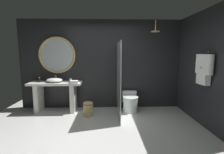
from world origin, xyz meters
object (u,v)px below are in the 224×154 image
object	(u,v)px
vessel_sink	(54,80)
tumbler_cup	(71,81)
hanging_bathrobe	(204,68)
waste_bin	(88,109)
folded_hand_towel	(74,82)
round_wall_mirror	(57,55)
soap_dispenser	(39,80)
toilet	(130,102)
rain_shower_head	(155,31)

from	to	relation	value
vessel_sink	tumbler_cup	world-z (taller)	vessel_sink
hanging_bathrobe	waste_bin	world-z (taller)	hanging_bathrobe
waste_bin	folded_hand_towel	xyz separation A→B (m)	(-0.39, 0.23, 0.67)
round_wall_mirror	hanging_bathrobe	distance (m)	3.79
soap_dispenser	round_wall_mirror	world-z (taller)	round_wall_mirror
hanging_bathrobe	tumbler_cup	bearing A→B (deg)	160.29
tumbler_cup	waste_bin	bearing A→B (deg)	-35.23
hanging_bathrobe	waste_bin	distance (m)	2.91
soap_dispenser	waste_bin	size ratio (longest dim) A/B	0.36
vessel_sink	round_wall_mirror	world-z (taller)	round_wall_mirror
toilet	folded_hand_towel	xyz separation A→B (m)	(-1.55, -0.15, 0.61)
tumbler_cup	vessel_sink	bearing A→B (deg)	176.79
round_wall_mirror	folded_hand_towel	xyz separation A→B (m)	(0.55, -0.44, -0.71)
folded_hand_towel	soap_dispenser	bearing A→B (deg)	168.68
toilet	round_wall_mirror	bearing A→B (deg)	172.07
round_wall_mirror	waste_bin	distance (m)	1.80
soap_dispenser	round_wall_mirror	size ratio (longest dim) A/B	0.13
soap_dispenser	tumbler_cup	bearing A→B (deg)	-4.42
waste_bin	rain_shower_head	bearing A→B (deg)	9.18
hanging_bathrobe	round_wall_mirror	bearing A→B (deg)	158.16
rain_shower_head	folded_hand_towel	size ratio (longest dim) A/B	1.45
vessel_sink	folded_hand_towel	bearing A→B (deg)	-15.38
vessel_sink	waste_bin	world-z (taller)	vessel_sink
vessel_sink	toilet	distance (m)	2.22
soap_dispenser	toilet	world-z (taller)	soap_dispenser
vessel_sink	hanging_bathrobe	distance (m)	3.73
toilet	waste_bin	xyz separation A→B (m)	(-1.16, -0.37, -0.06)
folded_hand_towel	hanging_bathrobe	bearing A→B (deg)	-18.15
vessel_sink	folded_hand_towel	xyz separation A→B (m)	(0.58, -0.16, -0.02)
soap_dispenser	round_wall_mirror	bearing A→B (deg)	27.65
rain_shower_head	round_wall_mirror	bearing A→B (deg)	172.20
rain_shower_head	folded_hand_towel	world-z (taller)	rain_shower_head
round_wall_mirror	waste_bin	xyz separation A→B (m)	(0.94, -0.66, -1.39)
tumbler_cup	round_wall_mirror	size ratio (longest dim) A/B	0.10
vessel_sink	tumbler_cup	size ratio (longest dim) A/B	4.14
vessel_sink	soap_dispenser	distance (m)	0.43
hanging_bathrobe	soap_dispenser	bearing A→B (deg)	163.54
round_wall_mirror	waste_bin	size ratio (longest dim) A/B	2.75
vessel_sink	toilet	xyz separation A→B (m)	(2.12, -0.01, -0.64)
rain_shower_head	soap_dispenser	bearing A→B (deg)	177.53
soap_dispenser	folded_hand_towel	world-z (taller)	soap_dispenser
vessel_sink	soap_dispenser	bearing A→B (deg)	174.31
toilet	rain_shower_head	bearing A→B (deg)	-7.38
hanging_bathrobe	folded_hand_towel	world-z (taller)	hanging_bathrobe
soap_dispenser	folded_hand_towel	xyz separation A→B (m)	(1.00, -0.20, -0.03)
hanging_bathrobe	vessel_sink	bearing A→B (deg)	162.30
tumbler_cup	waste_bin	world-z (taller)	tumbler_cup
soap_dispenser	rain_shower_head	xyz separation A→B (m)	(3.18, -0.14, 1.33)
tumbler_cup	round_wall_mirror	world-z (taller)	round_wall_mirror
soap_dispenser	rain_shower_head	size ratio (longest dim) A/B	0.46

